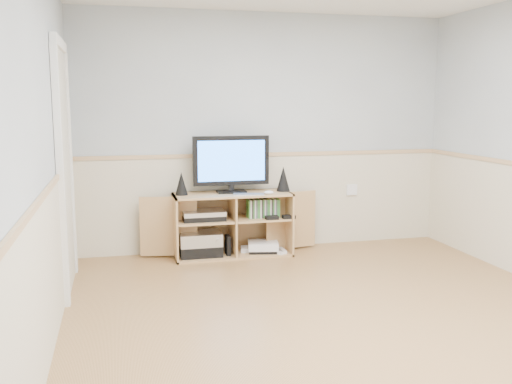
% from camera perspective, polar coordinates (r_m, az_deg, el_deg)
% --- Properties ---
extents(room, '(4.04, 4.54, 2.54)m').
position_cam_1_polar(room, '(4.08, 7.74, 3.85)').
color(room, '#AE854D').
rests_on(room, ground).
extents(media_cabinet, '(1.88, 0.45, 0.65)m').
position_cam_1_polar(media_cabinet, '(5.95, -2.47, -3.08)').
color(media_cabinet, tan).
rests_on(media_cabinet, floor).
extents(monitor, '(0.79, 0.18, 0.58)m').
position_cam_1_polar(monitor, '(5.84, -2.50, 3.00)').
color(monitor, black).
rests_on(monitor, media_cabinet).
extents(speaker_left, '(0.13, 0.13, 0.23)m').
position_cam_1_polar(speaker_left, '(5.76, -7.47, 0.85)').
color(speaker_left, black).
rests_on(speaker_left, media_cabinet).
extents(speaker_right, '(0.14, 0.14, 0.26)m').
position_cam_1_polar(speaker_right, '(5.97, 2.74, 1.33)').
color(speaker_right, black).
rests_on(speaker_right, media_cabinet).
extents(keyboard, '(0.33, 0.19, 0.01)m').
position_cam_1_polar(keyboard, '(5.73, -0.72, -0.24)').
color(keyboard, silver).
rests_on(keyboard, media_cabinet).
extents(mouse, '(0.10, 0.08, 0.04)m').
position_cam_1_polar(mouse, '(5.78, 1.30, -0.04)').
color(mouse, white).
rests_on(mouse, media_cabinet).
extents(av_components, '(0.51, 0.32, 0.47)m').
position_cam_1_polar(av_components, '(5.87, -5.46, -4.42)').
color(av_components, black).
rests_on(av_components, media_cabinet).
extents(game_consoles, '(0.46, 0.31, 0.11)m').
position_cam_1_polar(game_consoles, '(6.01, 0.58, -5.51)').
color(game_consoles, white).
rests_on(game_consoles, media_cabinet).
extents(game_cases, '(0.33, 0.14, 0.19)m').
position_cam_1_polar(game_cases, '(5.92, 0.71, -1.62)').
color(game_cases, '#3F8C3F').
rests_on(game_cases, media_cabinet).
extents(wall_outlet, '(0.12, 0.03, 0.12)m').
position_cam_1_polar(wall_outlet, '(6.49, 9.54, 0.22)').
color(wall_outlet, white).
rests_on(wall_outlet, wall_back).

